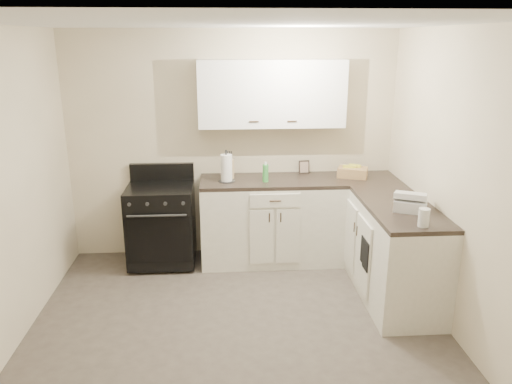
{
  "coord_description": "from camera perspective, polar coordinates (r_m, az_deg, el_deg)",
  "views": [
    {
      "loc": [
        -0.1,
        -3.66,
        2.4
      ],
      "look_at": [
        0.2,
        0.85,
        1.0
      ],
      "focal_mm": 35.0,
      "sensor_mm": 36.0,
      "label": 1
    }
  ],
  "objects": [
    {
      "name": "wall_right",
      "position": [
        4.28,
        22.66,
        0.24
      ],
      "size": [
        0.0,
        3.6,
        3.6
      ],
      "primitive_type": "plane",
      "rotation": [
        1.57,
        0.0,
        -1.57
      ],
      "color": "beige",
      "rests_on": "ground"
    },
    {
      "name": "wicker_basket",
      "position": [
        5.57,
        10.98,
        2.22
      ],
      "size": [
        0.37,
        0.3,
        0.1
      ],
      "primitive_type": "cube",
      "rotation": [
        0.0,
        0.0,
        -0.36
      ],
      "color": "tan",
      "rests_on": "countertop_right"
    },
    {
      "name": "floor",
      "position": [
        4.38,
        -2.0,
        -16.08
      ],
      "size": [
        3.6,
        3.6,
        0.0
      ],
      "primitive_type": "plane",
      "color": "#473F38",
      "rests_on": "ground"
    },
    {
      "name": "soap_bottle",
      "position": [
        5.28,
        1.09,
        2.16
      ],
      "size": [
        0.08,
        0.08,
        0.18
      ],
      "primitive_type": "cylinder",
      "rotation": [
        0.0,
        0.0,
        -0.41
      ],
      "color": "green",
      "rests_on": "countertop_back"
    },
    {
      "name": "wall_back",
      "position": [
        5.58,
        -2.76,
        5.27
      ],
      "size": [
        3.6,
        0.0,
        3.6
      ],
      "primitive_type": "plane",
      "rotation": [
        1.57,
        0.0,
        0.0
      ],
      "color": "beige",
      "rests_on": "ground"
    },
    {
      "name": "picture_frame",
      "position": [
        5.63,
        5.51,
        2.86
      ],
      "size": [
        0.12,
        0.04,
        0.15
      ],
      "primitive_type": "cube",
      "rotation": [
        -0.14,
        0.0,
        0.06
      ],
      "color": "black",
      "rests_on": "countertop_back"
    },
    {
      "name": "stove",
      "position": [
        5.53,
        -10.74,
        -3.67
      ],
      "size": [
        0.7,
        0.6,
        0.85
      ],
      "primitive_type": "cube",
      "color": "black",
      "rests_on": "floor"
    },
    {
      "name": "countertop_grill",
      "position": [
        4.62,
        17.25,
        -1.37
      ],
      "size": [
        0.35,
        0.34,
        0.1
      ],
      "primitive_type": "cube",
      "rotation": [
        0.0,
        0.0,
        -0.43
      ],
      "color": "silver",
      "rests_on": "countertop_right"
    },
    {
      "name": "countertop_back",
      "position": [
        5.39,
        1.87,
        1.24
      ],
      "size": [
        1.55,
        0.6,
        0.04
      ],
      "primitive_type": "cube",
      "color": "black",
      "rests_on": "base_cabinets_back"
    },
    {
      "name": "upper_cabinets",
      "position": [
        5.36,
        1.81,
        11.18
      ],
      "size": [
        1.55,
        0.3,
        0.7
      ],
      "primitive_type": "cube",
      "color": "white",
      "rests_on": "wall_back"
    },
    {
      "name": "countertop_right",
      "position": [
        5.01,
        14.96,
        -0.61
      ],
      "size": [
        0.6,
        1.9,
        0.04
      ],
      "primitive_type": "cube",
      "color": "black",
      "rests_on": "base_cabinets_right"
    },
    {
      "name": "oven_mitt_near",
      "position": [
        4.67,
        12.48,
        -7.1
      ],
      "size": [
        0.02,
        0.16,
        0.28
      ],
      "primitive_type": "cube",
      "color": "black",
      "rests_on": "base_cabinets_right"
    },
    {
      "name": "knife_block",
      "position": [
        5.41,
        -3.14,
        2.67
      ],
      "size": [
        0.11,
        0.11,
        0.21
      ],
      "primitive_type": "cube",
      "rotation": [
        0.0,
        0.0,
        0.26
      ],
      "color": "tan",
      "rests_on": "countertop_back"
    },
    {
      "name": "base_cabinets_back",
      "position": [
        5.54,
        1.83,
        -3.43
      ],
      "size": [
        1.55,
        0.6,
        0.9
      ],
      "primitive_type": "cube",
      "color": "silver",
      "rests_on": "floor"
    },
    {
      "name": "paper_towel",
      "position": [
        5.28,
        -3.4,
        2.74
      ],
      "size": [
        0.16,
        0.16,
        0.29
      ],
      "primitive_type": "cylinder",
      "rotation": [
        0.0,
        0.0,
        0.38
      ],
      "color": "white",
      "rests_on": "countertop_back"
    },
    {
      "name": "wall_front",
      "position": [
        2.19,
        -0.7,
        -14.5
      ],
      "size": [
        3.6,
        0.0,
        3.6
      ],
      "primitive_type": "plane",
      "rotation": [
        -1.57,
        0.0,
        0.0
      ],
      "color": "beige",
      "rests_on": "ground"
    },
    {
      "name": "base_cabinets_right",
      "position": [
        5.17,
        14.56,
        -5.58
      ],
      "size": [
        0.6,
        1.9,
        0.9
      ],
      "primitive_type": "cube",
      "color": "silver",
      "rests_on": "floor"
    },
    {
      "name": "ceiling",
      "position": [
        3.66,
        -2.43,
        18.74
      ],
      "size": [
        3.6,
        3.6,
        0.0
      ],
      "primitive_type": "plane",
      "color": "white",
      "rests_on": "wall_back"
    },
    {
      "name": "glass_jar",
      "position": [
        4.24,
        18.63,
        -2.79
      ],
      "size": [
        0.12,
        0.12,
        0.15
      ],
      "primitive_type": "cylinder",
      "rotation": [
        0.0,
        0.0,
        -0.34
      ],
      "color": "silver",
      "rests_on": "countertop_right"
    },
    {
      "name": "oven_mitt_far",
      "position": [
        4.74,
        12.21,
        -6.56
      ],
      "size": [
        0.02,
        0.15,
        0.25
      ],
      "primitive_type": "cube",
      "color": "black",
      "rests_on": "base_cabinets_right"
    }
  ]
}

